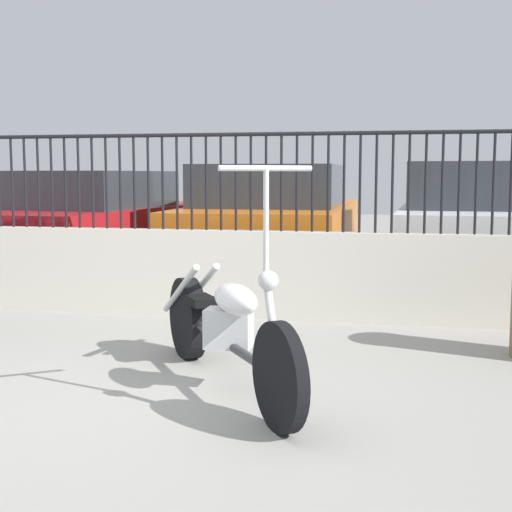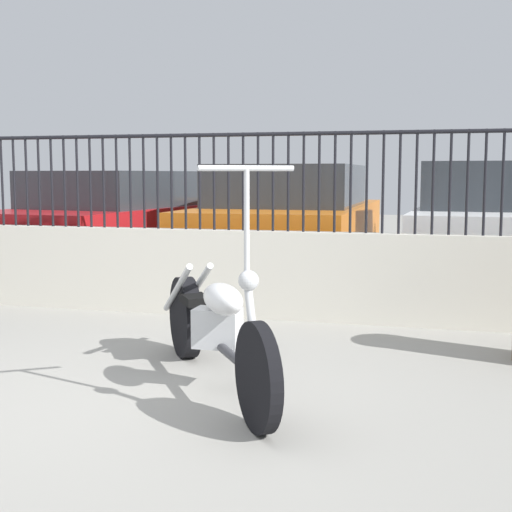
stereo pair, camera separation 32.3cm
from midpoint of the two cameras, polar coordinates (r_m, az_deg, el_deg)
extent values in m
plane|color=gray|center=(4.32, -12.96, -11.47)|extent=(40.00, 40.00, 0.00)
cube|color=beige|center=(6.63, -3.59, -1.43)|extent=(8.16, 0.18, 0.81)
cylinder|color=black|center=(7.45, -20.13, 5.63)|extent=(0.02, 0.02, 0.89)
cylinder|color=black|center=(7.37, -19.19, 5.66)|extent=(0.02, 0.02, 0.89)
cylinder|color=black|center=(7.30, -18.24, 5.69)|extent=(0.02, 0.02, 0.89)
cylinder|color=black|center=(7.23, -17.27, 5.72)|extent=(0.02, 0.02, 0.89)
cylinder|color=black|center=(7.17, -16.28, 5.74)|extent=(0.02, 0.02, 0.89)
cylinder|color=black|center=(7.10, -15.27, 5.77)|extent=(0.02, 0.02, 0.89)
cylinder|color=black|center=(7.04, -14.25, 5.79)|extent=(0.02, 0.02, 0.89)
cylinder|color=black|center=(6.98, -13.20, 5.82)|extent=(0.02, 0.02, 0.89)
cylinder|color=black|center=(6.92, -12.14, 5.84)|extent=(0.02, 0.02, 0.89)
cylinder|color=black|center=(6.86, -11.06, 5.86)|extent=(0.02, 0.02, 0.89)
cylinder|color=black|center=(6.81, -9.97, 5.88)|extent=(0.02, 0.02, 0.89)
cylinder|color=black|center=(6.76, -8.85, 5.89)|extent=(0.02, 0.02, 0.89)
cylinder|color=black|center=(6.71, -7.72, 5.91)|extent=(0.02, 0.02, 0.89)
cylinder|color=black|center=(6.66, -6.57, 5.92)|extent=(0.02, 0.02, 0.89)
cylinder|color=black|center=(6.62, -5.41, 5.93)|extent=(0.02, 0.02, 0.89)
cylinder|color=black|center=(6.58, -4.24, 5.94)|extent=(0.02, 0.02, 0.89)
cylinder|color=black|center=(6.54, -3.04, 5.94)|extent=(0.02, 0.02, 0.89)
cylinder|color=black|center=(6.51, -1.84, 5.95)|extent=(0.02, 0.02, 0.89)
cylinder|color=black|center=(6.48, -0.62, 5.95)|extent=(0.02, 0.02, 0.89)
cylinder|color=black|center=(6.45, 0.60, 5.94)|extent=(0.02, 0.02, 0.89)
cylinder|color=black|center=(6.42, 1.84, 5.94)|extent=(0.02, 0.02, 0.89)
cylinder|color=black|center=(6.40, 3.09, 5.93)|extent=(0.02, 0.02, 0.89)
cylinder|color=black|center=(6.38, 4.35, 5.92)|extent=(0.02, 0.02, 0.89)
cylinder|color=black|center=(6.36, 5.61, 5.90)|extent=(0.02, 0.02, 0.89)
cylinder|color=black|center=(6.35, 6.88, 5.89)|extent=(0.02, 0.02, 0.89)
cylinder|color=black|center=(6.34, 8.15, 5.87)|extent=(0.02, 0.02, 0.89)
cylinder|color=black|center=(6.33, 9.43, 5.84)|extent=(0.02, 0.02, 0.89)
cylinder|color=black|center=(6.33, 10.71, 5.82)|extent=(0.02, 0.02, 0.89)
cylinder|color=black|center=(6.33, 11.99, 5.79)|extent=(0.02, 0.02, 0.89)
cylinder|color=black|center=(6.33, 13.27, 5.76)|extent=(0.02, 0.02, 0.89)
cylinder|color=black|center=(6.33, 14.55, 5.72)|extent=(0.02, 0.02, 0.89)
cylinder|color=black|center=(6.34, 15.83, 5.69)|extent=(0.02, 0.02, 0.89)
cylinder|color=black|center=(6.35, 17.10, 5.65)|extent=(0.02, 0.02, 0.89)
cylinder|color=black|center=(6.37, 18.36, 5.60)|extent=(0.02, 0.02, 0.89)
cylinder|color=black|center=(6.57, -3.67, 9.68)|extent=(8.16, 0.04, 0.04)
cylinder|color=black|center=(3.70, -0.64, -9.68)|extent=(0.38, 0.52, 0.58)
cylinder|color=black|center=(5.20, -7.25, -4.96)|extent=(0.42, 0.55, 0.59)
cylinder|color=#38383D|center=(4.44, -4.52, -6.93)|extent=(0.88, 1.27, 0.06)
cube|color=silver|center=(4.37, -4.34, -5.80)|extent=(0.28, 0.18, 0.24)
ellipsoid|color=white|center=(4.22, -3.86, -3.48)|extent=(0.44, 0.52, 0.18)
cube|color=black|center=(4.88, -6.37, -3.56)|extent=(0.29, 0.32, 0.06)
cylinder|color=silver|center=(3.72, -1.16, -5.61)|extent=(0.16, 0.21, 0.51)
sphere|color=silver|center=(3.73, -1.50, -1.98)|extent=(0.11, 0.11, 0.11)
cylinder|color=silver|center=(3.73, -1.68, 2.69)|extent=(0.03, 0.03, 0.57)
cylinder|color=silver|center=(3.72, -1.69, 7.03)|extent=(0.45, 0.32, 0.03)
cylinder|color=silver|center=(5.10, -7.91, -2.70)|extent=(0.49, 0.70, 0.46)
cylinder|color=silver|center=(5.13, -6.39, -2.61)|extent=(0.49, 0.70, 0.46)
cylinder|color=black|center=(11.28, -13.28, 1.28)|extent=(0.18, 0.65, 0.64)
cylinder|color=black|center=(10.52, -5.73, 1.06)|extent=(0.18, 0.65, 0.64)
cylinder|color=black|center=(8.23, -13.16, -0.61)|extent=(0.18, 0.65, 0.64)
cube|color=#AD191E|center=(9.73, -13.26, 1.94)|extent=(2.21, 4.37, 0.66)
cube|color=#2D3338|center=(9.53, -14.02, 5.21)|extent=(1.78, 2.18, 0.47)
cylinder|color=black|center=(10.68, -2.77, 1.17)|extent=(0.12, 0.64, 0.64)
cylinder|color=black|center=(10.40, 6.62, 0.98)|extent=(0.12, 0.64, 0.64)
cylinder|color=black|center=(8.11, -7.37, -0.60)|extent=(0.12, 0.64, 0.64)
cylinder|color=black|center=(7.74, 5.02, -0.92)|extent=(0.12, 0.64, 0.64)
cube|color=orange|center=(9.16, 0.50, 1.95)|extent=(1.91, 4.37, 0.69)
cube|color=#2D3338|center=(8.92, 0.24, 5.67)|extent=(1.70, 2.11, 0.51)
cylinder|color=black|center=(10.23, 11.31, 0.81)|extent=(0.14, 0.64, 0.64)
cylinder|color=black|center=(7.73, 10.33, -1.01)|extent=(0.14, 0.64, 0.64)
cube|color=silver|center=(8.94, 16.40, 1.58)|extent=(1.99, 4.15, 0.70)
cube|color=#2D3338|center=(8.71, 16.58, 5.47)|extent=(1.72, 2.02, 0.52)
camera|label=1|loc=(0.16, -91.70, -0.20)|focal=50.00mm
camera|label=2|loc=(0.16, 88.30, 0.20)|focal=50.00mm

